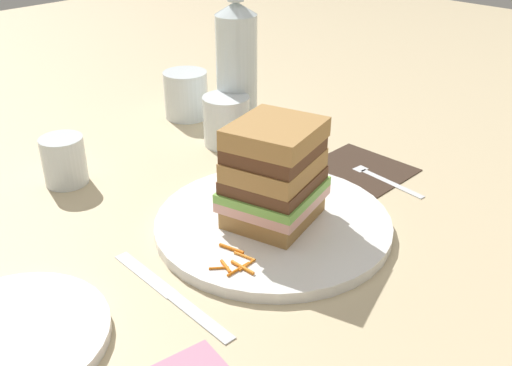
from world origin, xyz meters
TOP-DOWN VIEW (x-y plane):
  - ground_plane at (0.00, 0.00)m, footprint 3.00×3.00m
  - main_plate at (-0.02, -0.02)m, footprint 0.30×0.30m
  - sandwich at (-0.02, -0.02)m, footprint 0.14×0.13m
  - carrot_shred_0 at (-0.10, -0.03)m, footprint 0.01×0.03m
  - carrot_shred_1 at (-0.14, -0.04)m, footprint 0.02×0.02m
  - carrot_shred_2 at (-0.13, -0.05)m, footprint 0.01×0.02m
  - carrot_shred_3 at (-0.10, -0.05)m, footprint 0.01×0.03m
  - carrot_shred_4 at (-0.13, -0.06)m, footprint 0.03×0.00m
  - carrot_shred_5 at (-0.11, -0.06)m, footprint 0.03×0.01m
  - carrot_shred_6 at (-0.12, -0.06)m, footprint 0.00×0.03m
  - carrot_shred_7 at (0.08, -0.01)m, footprint 0.02×0.01m
  - carrot_shred_8 at (0.07, 0.00)m, footprint 0.00×0.03m
  - carrot_shred_9 at (0.08, -0.00)m, footprint 0.02×0.02m
  - carrot_shred_10 at (0.09, 0.02)m, footprint 0.02×0.02m
  - carrot_shred_11 at (0.08, 0.03)m, footprint 0.02×0.02m
  - carrot_shred_12 at (0.07, 0.02)m, footprint 0.03×0.02m
  - carrot_shred_13 at (0.07, -0.01)m, footprint 0.02×0.01m
  - carrot_shred_14 at (0.06, 0.01)m, footprint 0.02×0.01m
  - napkin_dark at (0.19, -0.00)m, footprint 0.13×0.14m
  - fork at (0.19, -0.03)m, footprint 0.03×0.17m
  - knife at (-0.19, -0.03)m, footprint 0.02×0.20m
  - juice_glass at (0.12, 0.22)m, footprint 0.08×0.08m
  - water_bottle at (0.16, 0.24)m, footprint 0.07×0.07m
  - empty_tumbler_0 at (0.15, 0.36)m, footprint 0.08×0.08m
  - empty_tumbler_1 at (-0.14, 0.28)m, footprint 0.06×0.06m
  - side_plate at (-0.35, 0.03)m, footprint 0.19×0.19m

SIDE VIEW (x-z plane):
  - ground_plane at x=0.00m, z-range 0.00..0.00m
  - napkin_dark at x=0.19m, z-range 0.00..0.00m
  - knife at x=-0.19m, z-range 0.00..0.00m
  - fork at x=0.19m, z-range 0.00..0.01m
  - side_plate at x=-0.35m, z-range 0.00..0.01m
  - main_plate at x=-0.02m, z-range 0.00..0.01m
  - carrot_shred_11 at x=0.08m, z-range 0.01..0.02m
  - carrot_shred_1 at x=-0.14m, z-range 0.01..0.02m
  - carrot_shred_9 at x=0.08m, z-range 0.01..0.02m
  - carrot_shred_7 at x=0.08m, z-range 0.01..0.02m
  - carrot_shred_5 at x=-0.11m, z-range 0.01..0.02m
  - carrot_shred_3 at x=-0.10m, z-range 0.01..0.02m
  - carrot_shred_4 at x=-0.13m, z-range 0.01..0.02m
  - carrot_shred_13 at x=0.07m, z-range 0.01..0.02m
  - carrot_shred_10 at x=0.09m, z-range 0.01..0.02m
  - carrot_shred_8 at x=0.07m, z-range 0.01..0.02m
  - carrot_shred_12 at x=0.07m, z-range 0.01..0.02m
  - carrot_shred_2 at x=-0.13m, z-range 0.01..0.02m
  - carrot_shred_14 at x=0.06m, z-range 0.01..0.02m
  - carrot_shred_6 at x=-0.12m, z-range 0.01..0.02m
  - carrot_shred_0 at x=-0.10m, z-range 0.01..0.02m
  - empty_tumbler_1 at x=-0.14m, z-range 0.00..0.07m
  - juice_glass at x=0.12m, z-range -0.01..0.08m
  - empty_tumbler_0 at x=0.15m, z-range 0.00..0.08m
  - sandwich at x=-0.02m, z-range 0.01..0.15m
  - water_bottle at x=0.16m, z-range -0.01..0.24m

